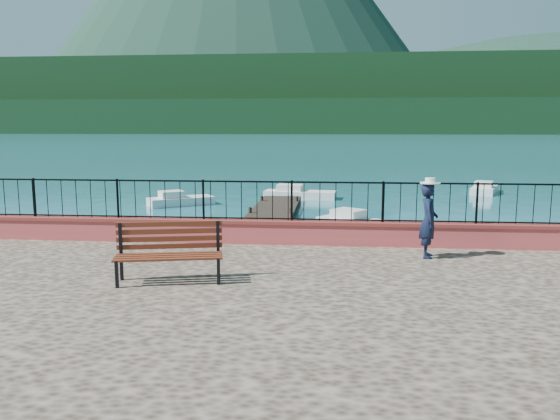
% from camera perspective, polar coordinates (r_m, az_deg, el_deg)
% --- Properties ---
extents(ground, '(2000.00, 2000.00, 0.00)m').
position_cam_1_polar(ground, '(10.32, 1.33, -14.49)').
color(ground, '#19596B').
rests_on(ground, ground).
extents(parapet, '(28.00, 0.46, 0.58)m').
position_cam_1_polar(parapet, '(13.43, 2.50, -2.34)').
color(parapet, '#BB4643').
rests_on(parapet, promenade).
extents(railing, '(27.00, 0.05, 0.95)m').
position_cam_1_polar(railing, '(13.30, 2.52, 0.89)').
color(railing, black).
rests_on(railing, parapet).
extents(dock, '(2.00, 16.00, 0.30)m').
position_cam_1_polar(dock, '(21.98, -1.60, -1.53)').
color(dock, '#2D231C').
rests_on(dock, ground).
extents(far_forest, '(900.00, 60.00, 18.00)m').
position_cam_1_polar(far_forest, '(309.50, 5.43, 9.62)').
color(far_forest, black).
rests_on(far_forest, ground).
extents(foothills, '(900.00, 120.00, 44.00)m').
position_cam_1_polar(foothills, '(369.90, 5.48, 11.49)').
color(foothills, black).
rests_on(foothills, ground).
extents(companion_hill, '(448.00, 384.00, 180.00)m').
position_cam_1_polar(companion_hill, '(610.25, 26.79, 7.44)').
color(companion_hill, '#142D23').
rests_on(companion_hill, ground).
extents(park_bench, '(2.06, 1.04, 1.09)m').
position_cam_1_polar(park_bench, '(10.39, -11.48, -5.64)').
color(park_bench, black).
rests_on(park_bench, promenade).
extents(person, '(0.47, 0.65, 1.64)m').
position_cam_1_polar(person, '(12.40, 15.26, -1.08)').
color(person, black).
rests_on(person, promenade).
extents(hat, '(0.44, 0.44, 0.12)m').
position_cam_1_polar(hat, '(12.28, 15.43, 2.98)').
color(hat, white).
rests_on(hat, person).
extents(boat_0, '(4.26, 2.07, 0.80)m').
position_cam_1_polar(boat_0, '(17.71, -13.40, -3.46)').
color(boat_0, silver).
rests_on(boat_0, ground).
extents(boat_1, '(3.44, 3.02, 0.80)m').
position_cam_1_polar(boat_1, '(21.79, 8.23, -1.04)').
color(boat_1, silver).
rests_on(boat_1, ground).
extents(boat_3, '(3.50, 2.87, 0.80)m').
position_cam_1_polar(boat_3, '(28.81, -10.32, 1.28)').
color(boat_3, silver).
rests_on(boat_3, ground).
extents(boat_4, '(4.17, 1.73, 0.80)m').
position_cam_1_polar(boat_4, '(31.11, 2.12, 1.97)').
color(boat_4, silver).
rests_on(boat_4, ground).
extents(boat_5, '(2.45, 3.61, 0.80)m').
position_cam_1_polar(boat_5, '(35.80, 20.60, 2.30)').
color(boat_5, silver).
rests_on(boat_5, ground).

